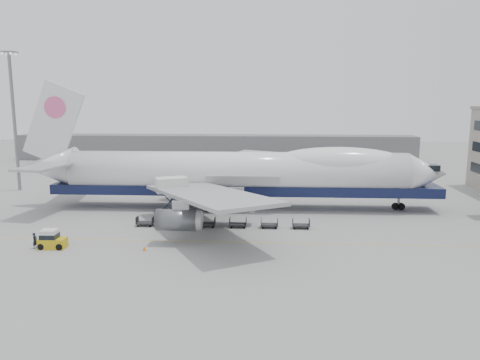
# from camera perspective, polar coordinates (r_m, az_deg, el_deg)

# --- Properties ---
(ground) EXTENTS (260.00, 260.00, 0.00)m
(ground) POSITION_cam_1_polar(r_m,az_deg,el_deg) (62.57, -1.00, -5.92)
(ground) COLOR gray
(ground) RESTS_ON ground
(apron_line) EXTENTS (60.00, 0.15, 0.01)m
(apron_line) POSITION_cam_1_polar(r_m,az_deg,el_deg) (56.83, -1.46, -7.56)
(apron_line) COLOR gold
(apron_line) RESTS_ON ground
(hangar) EXTENTS (110.00, 8.00, 7.00)m
(hangar) POSITION_cam_1_polar(r_m,az_deg,el_deg) (131.54, -3.04, 3.98)
(hangar) COLOR slate
(hangar) RESTS_ON ground
(floodlight_mast) EXTENTS (2.40, 2.40, 25.43)m
(floodlight_mast) POSITION_cam_1_polar(r_m,az_deg,el_deg) (96.12, -25.87, 7.26)
(floodlight_mast) COLOR slate
(floodlight_mast) RESTS_ON ground
(airliner) EXTENTS (67.00, 55.30, 19.98)m
(airliner) POSITION_cam_1_polar(r_m,az_deg,el_deg) (73.03, 0.21, 0.90)
(airliner) COLOR white
(airliner) RESTS_ON ground
(catering_truck) EXTENTS (5.21, 4.46, 6.03)m
(catering_truck) POSITION_cam_1_polar(r_m,az_deg,el_deg) (67.34, -8.34, -1.88)
(catering_truck) COLOR #172646
(catering_truck) RESTS_ON ground
(baggage_tug) EXTENTS (3.06, 1.72, 2.20)m
(baggage_tug) POSITION_cam_1_polar(r_m,az_deg,el_deg) (58.52, -22.00, -6.79)
(baggage_tug) COLOR gold
(baggage_tug) RESTS_ON ground
(ground_worker) EXTENTS (0.53, 0.73, 1.84)m
(ground_worker) POSITION_cam_1_polar(r_m,az_deg,el_deg) (59.19, -23.72, -6.78)
(ground_worker) COLOR black
(ground_worker) RESTS_ON ground
(traffic_cone) EXTENTS (0.38, 0.38, 0.56)m
(traffic_cone) POSITION_cam_1_polar(r_m,az_deg,el_deg) (54.73, -11.59, -8.18)
(traffic_cone) COLOR orange
(traffic_cone) RESTS_ON ground
(dolly_0) EXTENTS (2.30, 1.35, 1.30)m
(dolly_0) POSITION_cam_1_polar(r_m,az_deg,el_deg) (64.87, -11.49, -5.06)
(dolly_0) COLOR #2D2D30
(dolly_0) RESTS_ON ground
(dolly_1) EXTENTS (2.30, 1.35, 1.30)m
(dolly_1) POSITION_cam_1_polar(r_m,az_deg,el_deg) (63.93, -7.83, -5.17)
(dolly_1) COLOR #2D2D30
(dolly_1) RESTS_ON ground
(dolly_2) EXTENTS (2.30, 1.35, 1.30)m
(dolly_2) POSITION_cam_1_polar(r_m,az_deg,el_deg) (63.26, -4.08, -5.27)
(dolly_2) COLOR #2D2D30
(dolly_2) RESTS_ON ground
(dolly_3) EXTENTS (2.30, 1.35, 1.30)m
(dolly_3) POSITION_cam_1_polar(r_m,az_deg,el_deg) (62.86, -0.26, -5.34)
(dolly_3) COLOR #2D2D30
(dolly_3) RESTS_ON ground
(dolly_4) EXTENTS (2.30, 1.35, 1.30)m
(dolly_4) POSITION_cam_1_polar(r_m,az_deg,el_deg) (62.75, 3.60, -5.39)
(dolly_4) COLOR #2D2D30
(dolly_4) RESTS_ON ground
(dolly_5) EXTENTS (2.30, 1.35, 1.30)m
(dolly_5) POSITION_cam_1_polar(r_m,az_deg,el_deg) (62.91, 7.44, -5.41)
(dolly_5) COLOR #2D2D30
(dolly_5) RESTS_ON ground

